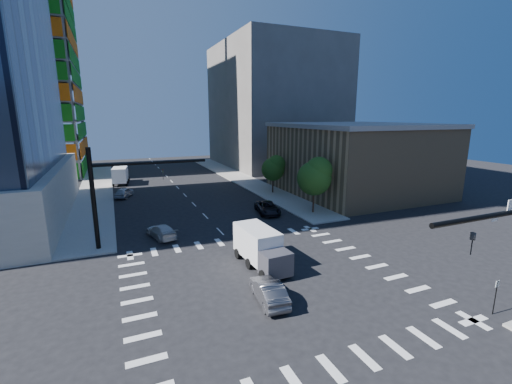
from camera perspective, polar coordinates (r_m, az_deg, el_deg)
ground at (r=25.56m, az=2.24°, el=-14.74°), size 160.00×160.00×0.00m
road_markings at (r=25.56m, az=2.24°, el=-14.73°), size 20.00×20.00×0.01m
sidewalk_ne at (r=65.51m, az=-2.76°, el=2.36°), size 5.00×60.00×0.15m
sidewalk_nw at (r=61.68m, az=-25.10°, el=0.52°), size 5.00×60.00×0.15m
construction_building at (r=85.28m, az=-36.92°, el=18.91°), size 25.16×34.50×70.60m
commercial_building at (r=55.27m, az=16.24°, el=5.45°), size 20.50×22.50×10.60m
bg_building_ne at (r=84.00m, az=3.05°, el=14.15°), size 24.00×30.00×28.00m
signal_mast_nw at (r=32.61m, az=-22.98°, el=0.56°), size 10.20×0.40×9.00m
tree_south at (r=41.64m, az=9.91°, el=2.68°), size 4.16×4.16×6.82m
tree_north at (r=52.23m, az=3.03°, el=4.07°), size 3.54×3.52×5.78m
no_parking_sign at (r=25.65m, az=35.10°, el=-13.65°), size 0.30×0.06×2.20m
car_nb_far at (r=41.91m, az=1.92°, el=-2.64°), size 3.23×5.46×1.42m
car_sb_near at (r=35.04m, az=-15.49°, el=-6.31°), size 2.90×4.79×1.30m
car_sb_mid at (r=53.65m, az=-21.15°, el=-0.08°), size 3.21×4.63×1.46m
car_sb_cross at (r=22.93m, az=2.07°, el=-16.15°), size 1.92×4.44×1.42m
box_truck_near at (r=27.28m, az=1.05°, el=-9.86°), size 2.75×5.79×2.97m
box_truck_far at (r=64.74m, az=-21.59°, el=2.48°), size 3.12×5.97×3.00m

